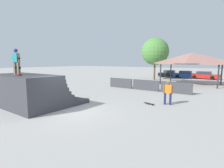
# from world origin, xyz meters

# --- Properties ---
(ground_plane) EXTENTS (160.00, 160.00, 0.00)m
(ground_plane) POSITION_xyz_m (0.00, 0.00, 0.00)
(ground_plane) COLOR #A3A09B
(quarter_pipe_ramp) EXTENTS (5.20, 4.45, 2.06)m
(quarter_pipe_ramp) POSITION_xyz_m (-3.38, -0.48, 0.92)
(quarter_pipe_ramp) COLOR #38383D
(quarter_pipe_ramp) RESTS_ON ground
(skater_on_deck) EXTENTS (0.71, 0.28, 1.64)m
(skater_on_deck) POSITION_xyz_m (-3.87, -0.99, 3.00)
(skater_on_deck) COLOR #6B6051
(skater_on_deck) RESTS_ON quarter_pipe_ramp
(skateboard_on_deck) EXTENTS (0.82, 0.38, 0.09)m
(skateboard_on_deck) POSITION_xyz_m (-3.25, -1.20, 2.11)
(skateboard_on_deck) COLOR green
(skateboard_on_deck) RESTS_ON quarter_pipe_ramp
(bystander_walking) EXTENTS (0.64, 0.35, 1.61)m
(bystander_walking) POSITION_xyz_m (3.87, 5.13, 0.89)
(bystander_walking) COLOR #1E2347
(bystander_walking) RESTS_ON ground
(skateboard_on_ground) EXTENTS (0.83, 0.42, 0.09)m
(skateboard_on_ground) POSITION_xyz_m (2.87, 4.41, 0.06)
(skateboard_on_ground) COLOR silver
(skateboard_on_ground) RESTS_ON ground
(barrier_fence) EXTENTS (8.85, 0.12, 1.05)m
(barrier_fence) POSITION_xyz_m (0.07, 9.68, 0.53)
(barrier_fence) COLOR #3D3D42
(barrier_fence) RESTS_ON ground
(pavilion_shelter) EXTENTS (7.52, 4.82, 4.03)m
(pavilion_shelter) POSITION_xyz_m (2.61, 17.42, 3.29)
(pavilion_shelter) COLOR #2D2D33
(pavilion_shelter) RESTS_ON ground
(tree_beside_pavilion) EXTENTS (4.25, 4.25, 6.58)m
(tree_beside_pavilion) POSITION_xyz_m (-3.36, 20.06, 4.45)
(tree_beside_pavilion) COLOR brown
(tree_beside_pavilion) RESTS_ON ground
(parked_car_black) EXTENTS (4.23, 2.20, 1.27)m
(parked_car_black) POSITION_xyz_m (-2.95, 26.34, 0.60)
(parked_car_black) COLOR black
(parked_car_black) RESTS_ON ground
(parked_car_blue) EXTENTS (4.67, 2.38, 1.27)m
(parked_car_blue) POSITION_xyz_m (-0.04, 26.22, 0.60)
(parked_car_blue) COLOR navy
(parked_car_blue) RESTS_ON ground
(parked_car_red) EXTENTS (4.52, 2.02, 1.27)m
(parked_car_red) POSITION_xyz_m (2.88, 26.21, 0.60)
(parked_car_red) COLOR red
(parked_car_red) RESTS_ON ground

